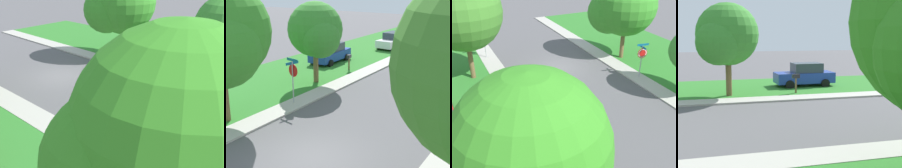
% 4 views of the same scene
% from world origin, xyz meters
% --- Properties ---
extents(sidewalk_east, '(1.40, 56.00, 0.10)m').
position_xyz_m(sidewalk_east, '(4.70, 12.00, 0.05)').
color(sidewalk_east, '#ADA89E').
rests_on(sidewalk_east, ground).
extents(sidewalk_west, '(1.40, 56.00, 0.10)m').
position_xyz_m(sidewalk_west, '(-4.70, 12.00, 0.05)').
color(sidewalk_west, '#ADA89E').
rests_on(sidewalk_west, ground).
extents(lawn_west, '(8.00, 56.00, 0.08)m').
position_xyz_m(lawn_west, '(-9.40, 12.00, 0.04)').
color(lawn_west, '#2D7528').
rests_on(lawn_west, ground).
extents(car_blue_across_road, '(2.12, 4.34, 1.76)m').
position_xyz_m(car_blue_across_road, '(-8.95, 14.33, 0.87)').
color(car_blue_across_road, '#1E389E').
rests_on(car_blue_across_road, ground).
extents(tree_corner_large, '(4.08, 3.80, 5.75)m').
position_xyz_m(tree_corner_large, '(-6.09, 8.48, 3.72)').
color(tree_corner_large, brown).
rests_on(tree_corner_large, ground).
extents(mailbox, '(0.31, 0.51, 1.31)m').
position_xyz_m(mailbox, '(-6.14, 12.88, 1.01)').
color(mailbox, brown).
rests_on(mailbox, ground).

